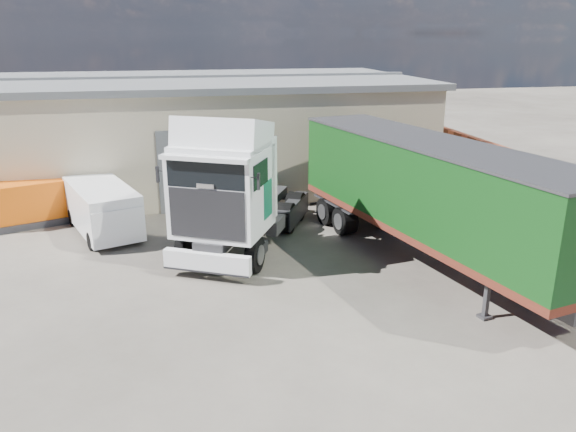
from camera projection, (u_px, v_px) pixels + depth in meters
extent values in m
plane|color=#272520|center=(306.00, 311.00, 15.84)|extent=(120.00, 120.00, 0.00)
cube|color=#C0B094|center=(118.00, 135.00, 28.73)|extent=(30.00, 12.00, 5.00)
cube|color=#5A5D5F|center=(113.00, 82.00, 27.91)|extent=(30.60, 12.60, 0.30)
cube|color=#5A5D5F|center=(206.00, 171.00, 24.16)|extent=(4.00, 0.08, 3.60)
cube|color=#5A5D5F|center=(112.00, 78.00, 27.85)|extent=(30.60, 0.40, 0.15)
cube|color=brown|center=(540.00, 190.00, 23.32)|extent=(0.35, 26.00, 2.50)
cylinder|color=black|center=(220.00, 251.00, 18.57)|extent=(3.02, 2.36, 1.20)
cylinder|color=black|center=(258.00, 215.00, 22.19)|extent=(3.07, 2.38, 1.20)
cylinder|color=black|center=(270.00, 204.00, 23.64)|extent=(3.07, 2.38, 1.20)
cube|color=#2D2D30|center=(247.00, 214.00, 20.93)|extent=(4.38, 7.07, 0.34)
cube|color=silver|center=(207.00, 262.00, 17.59)|extent=(2.68, 1.59, 0.62)
cube|color=silver|center=(222.00, 190.00, 18.33)|extent=(3.71, 3.62, 2.77)
cube|color=black|center=(207.00, 214.00, 17.27)|extent=(2.23, 1.22, 1.58)
cube|color=black|center=(205.00, 175.00, 16.90)|extent=(2.27, 1.24, 0.85)
cube|color=silver|center=(223.00, 135.00, 17.98)|extent=(3.50, 3.24, 1.39)
cube|color=#0C553B|center=(189.00, 193.00, 19.20)|extent=(0.41, 0.76, 1.24)
cube|color=#0C553B|center=(268.00, 199.00, 18.47)|extent=(0.41, 0.76, 1.24)
cylinder|color=#2D2D30|center=(260.00, 198.00, 22.20)|extent=(1.68, 1.68, 0.14)
cube|color=#2D2D30|center=(487.00, 299.00, 15.25)|extent=(0.37, 0.37, 1.15)
cube|color=#2D2D30|center=(537.00, 287.00, 15.98)|extent=(0.37, 0.37, 1.15)
cylinder|color=black|center=(359.00, 212.00, 22.71)|extent=(2.83, 1.64, 1.10)
cube|color=#2D2D30|center=(425.00, 236.00, 18.93)|extent=(3.46, 12.40, 0.36)
cube|color=#5C2015|center=(426.00, 226.00, 18.82)|extent=(5.19, 12.78, 0.25)
cube|color=black|center=(429.00, 184.00, 18.37)|extent=(5.19, 12.78, 2.71)
cube|color=#2D2D30|center=(432.00, 142.00, 17.94)|extent=(5.27, 12.85, 0.08)
cylinder|color=black|center=(115.00, 237.00, 20.63)|extent=(2.03, 1.27, 0.66)
cylinder|color=black|center=(94.00, 214.00, 23.22)|extent=(2.03, 1.27, 0.66)
cube|color=silver|center=(102.00, 207.00, 21.70)|extent=(3.34, 4.98, 1.70)
cube|color=silver|center=(116.00, 222.00, 20.18)|extent=(2.05, 1.47, 1.10)
cube|color=black|center=(113.00, 206.00, 20.17)|extent=(1.68, 0.66, 0.60)
cube|color=#2D2D30|center=(30.00, 220.00, 23.06)|extent=(3.31, 2.66, 0.27)
cube|color=#E55D0D|center=(28.00, 203.00, 22.82)|extent=(3.08, 2.43, 1.79)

